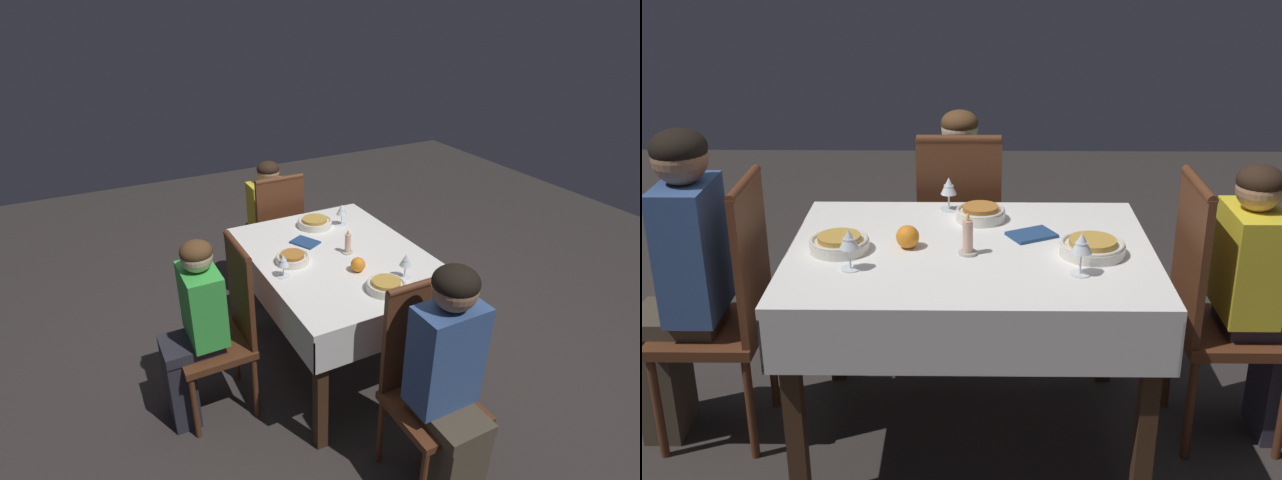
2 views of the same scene
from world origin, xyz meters
TOP-DOWN VIEW (x-y plane):
  - ground_plane at (0.00, 0.00)m, footprint 8.00×8.00m
  - dining_table at (0.00, 0.00)m, footprint 1.27×0.96m
  - chair_west at (-0.88, 0.02)m, footprint 0.39×0.39m
  - chair_north at (-0.05, 0.72)m, footprint 0.39×0.39m
  - chair_east at (0.88, 0.04)m, footprint 0.39×0.39m
  - person_adult_denim at (-1.03, 0.02)m, footprint 0.34×0.30m
  - person_child_green at (-0.05, 0.89)m, footprint 0.30×0.33m
  - person_child_yellow at (1.04, 0.04)m, footprint 0.33×0.30m
  - bowl_west at (-0.45, -0.03)m, footprint 0.21×0.21m
  - wine_glass_west at (-0.39, -0.19)m, footprint 0.07×0.07m
  - bowl_north at (0.04, 0.28)m, footprint 0.19×0.19m
  - wine_glass_north at (-0.09, 0.39)m, footprint 0.07×0.07m
  - bowl_east at (0.41, -0.05)m, footprint 0.22×0.22m
  - wine_glass_east at (0.35, -0.22)m, footprint 0.07×0.07m
  - candle_centerpiece at (-0.01, -0.06)m, footprint 0.06×0.06m
  - orange_fruit at (-0.22, 0.00)m, footprint 0.08×0.08m
  - napkin_red_folded at (0.22, 0.11)m, footprint 0.19×0.18m

SIDE VIEW (x-z plane):
  - ground_plane at x=0.00m, z-range 0.00..0.00m
  - chair_west at x=-0.88m, z-range 0.03..1.05m
  - chair_north at x=-0.05m, z-range 0.03..1.05m
  - chair_east at x=0.88m, z-range 0.03..1.05m
  - person_child_yellow at x=1.04m, z-range 0.05..1.12m
  - person_child_green at x=-0.05m, z-range 0.05..1.12m
  - person_adult_denim at x=-1.03m, z-range 0.08..1.27m
  - dining_table at x=0.00m, z-range 0.29..1.07m
  - napkin_red_folded at x=0.22m, z-range 0.78..0.79m
  - bowl_east at x=0.41m, z-range 0.78..0.83m
  - bowl_west at x=-0.45m, z-range 0.78..0.83m
  - bowl_north at x=0.04m, z-range 0.78..0.83m
  - orange_fruit at x=-0.22m, z-range 0.78..0.86m
  - candle_centerpiece at x=-0.01m, z-range 0.76..0.90m
  - wine_glass_north at x=-0.09m, z-range 0.80..0.94m
  - wine_glass_west at x=-0.39m, z-range 0.81..0.95m
  - wine_glass_east at x=0.35m, z-range 0.81..0.95m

